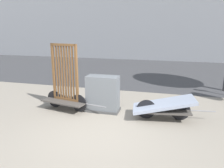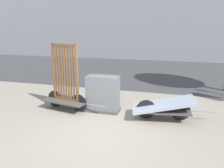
# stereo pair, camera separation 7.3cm
# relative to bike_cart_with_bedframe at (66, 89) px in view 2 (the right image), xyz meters

# --- Properties ---
(ground_plane) EXTENTS (60.00, 60.00, 0.00)m
(ground_plane) POSITION_rel_bike_cart_with_bedframe_xyz_m (1.51, -1.44, -0.68)
(ground_plane) COLOR gray
(road_strip) EXTENTS (56.00, 9.21, 0.01)m
(road_strip) POSITION_rel_bike_cart_with_bedframe_xyz_m (1.51, 7.20, -0.67)
(road_strip) COLOR #424244
(road_strip) RESTS_ON ground_plane
(bike_cart_with_bedframe) EXTENTS (2.20, 1.02, 2.10)m
(bike_cart_with_bedframe) POSITION_rel_bike_cart_with_bedframe_xyz_m (0.00, 0.00, 0.00)
(bike_cart_with_bedframe) COLOR #4C4742
(bike_cart_with_bedframe) RESTS_ON ground_plane
(bike_cart_with_mattress) EXTENTS (2.33, 1.04, 0.68)m
(bike_cart_with_mattress) POSITION_rel_bike_cart_with_bedframe_xyz_m (3.04, 0.00, -0.28)
(bike_cart_with_mattress) COLOR #4C4742
(bike_cart_with_mattress) RESTS_ON ground_plane
(utility_cabinet) EXTENTS (1.05, 0.54, 1.13)m
(utility_cabinet) POSITION_rel_bike_cart_with_bedframe_xyz_m (1.17, 0.17, -0.15)
(utility_cabinet) COLOR #4C4C4C
(utility_cabinet) RESTS_ON ground_plane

